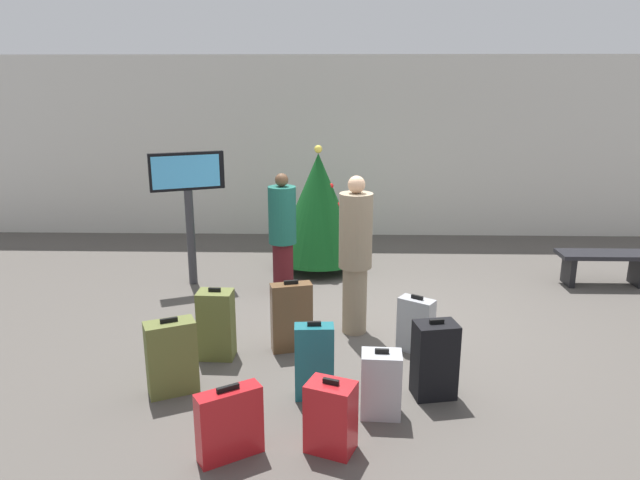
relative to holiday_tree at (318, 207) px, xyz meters
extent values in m
plane|color=#514C47|center=(0.69, -2.11, -0.99)|extent=(16.00, 16.00, 0.00)
cube|color=beige|center=(0.69, 2.19, 0.66)|extent=(16.00, 0.20, 3.29)
cylinder|color=#4C3319|center=(0.00, 0.00, -0.90)|extent=(0.12, 0.12, 0.17)
cone|color=#0F4719|center=(0.00, 0.00, 0.00)|extent=(1.39, 1.39, 1.63)
sphere|color=#F2D84C|center=(0.00, 0.00, 0.87)|extent=(0.12, 0.12, 0.12)
sphere|color=red|center=(0.30, -0.07, 0.04)|extent=(0.08, 0.08, 0.08)
sphere|color=red|center=(-0.35, 0.03, -0.05)|extent=(0.08, 0.08, 0.08)
sphere|color=silver|center=(-0.44, -0.06, -0.29)|extent=(0.08, 0.08, 0.08)
sphere|color=yellow|center=(-0.18, 0.38, -0.22)|extent=(0.08, 0.08, 0.08)
sphere|color=blue|center=(0.08, 0.44, -0.28)|extent=(0.08, 0.08, 0.08)
sphere|color=red|center=(0.19, -0.04, 0.33)|extent=(0.08, 0.08, 0.08)
cylinder|color=#333338|center=(-1.79, -0.73, -0.30)|extent=(0.12, 0.12, 1.37)
cube|color=black|center=(-1.79, -0.73, 0.65)|extent=(0.98, 0.47, 0.53)
cube|color=#4CB2F2|center=(-1.79, -0.78, 0.65)|extent=(0.85, 0.37, 0.45)
cube|color=black|center=(4.10, -0.64, -0.54)|extent=(1.29, 0.44, 0.06)
cube|color=black|center=(3.62, -0.64, -0.78)|extent=(0.08, 0.35, 0.42)
cube|color=black|center=(4.59, -0.64, -0.78)|extent=(0.08, 0.35, 0.42)
cylinder|color=gray|center=(0.49, -2.36, -0.59)|extent=(0.28, 0.28, 0.80)
cylinder|color=gray|center=(0.49, -2.36, 0.23)|extent=(0.38, 0.38, 0.85)
sphere|color=tan|center=(0.49, -2.36, 0.76)|extent=(0.19, 0.19, 0.19)
cylinder|color=#4C1419|center=(-0.45, -1.11, -0.63)|extent=(0.28, 0.28, 0.72)
cylinder|color=#19594C|center=(-0.45, -1.11, 0.12)|extent=(0.41, 0.41, 0.77)
sphere|color=brown|center=(-0.45, -1.11, 0.59)|extent=(0.18, 0.18, 0.18)
cube|color=#B2191E|center=(0.23, -4.64, -0.70)|extent=(0.44, 0.37, 0.58)
cube|color=black|center=(0.23, -4.64, -0.39)|extent=(0.13, 0.08, 0.04)
cube|color=#59602D|center=(-0.98, -3.05, -0.62)|extent=(0.37, 0.27, 0.74)
cube|color=black|center=(-0.98, -3.05, -0.23)|extent=(0.13, 0.03, 0.04)
cube|color=#9EA0A5|center=(0.66, -4.12, -0.69)|extent=(0.36, 0.27, 0.59)
cube|color=black|center=(0.66, -4.12, -0.38)|extent=(0.12, 0.04, 0.04)
cube|color=black|center=(1.18, -3.79, -0.62)|extent=(0.42, 0.33, 0.72)
cube|color=black|center=(1.18, -3.79, -0.24)|extent=(0.14, 0.05, 0.04)
cube|color=#59602D|center=(-1.26, -3.78, -0.63)|extent=(0.51, 0.41, 0.71)
cube|color=black|center=(-1.26, -3.78, -0.26)|extent=(0.16, 0.09, 0.04)
cube|color=#9EA0A5|center=(1.13, -2.86, -0.68)|extent=(0.41, 0.36, 0.60)
cube|color=black|center=(1.13, -2.86, -0.36)|extent=(0.13, 0.10, 0.04)
cube|color=brown|center=(-0.21, -2.86, -0.61)|extent=(0.47, 0.28, 0.76)
cube|color=black|center=(-0.21, -2.86, -0.21)|extent=(0.16, 0.07, 0.04)
cube|color=#B2191E|center=(-0.55, -4.75, -0.70)|extent=(0.52, 0.41, 0.57)
cube|color=black|center=(-0.55, -4.75, -0.39)|extent=(0.17, 0.12, 0.04)
cube|color=#19606B|center=(0.07, -3.84, -0.63)|extent=(0.36, 0.20, 0.72)
cube|color=black|center=(0.07, -3.84, -0.25)|extent=(0.13, 0.04, 0.04)
camera|label=1|loc=(0.25, -8.69, 1.86)|focal=32.74mm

